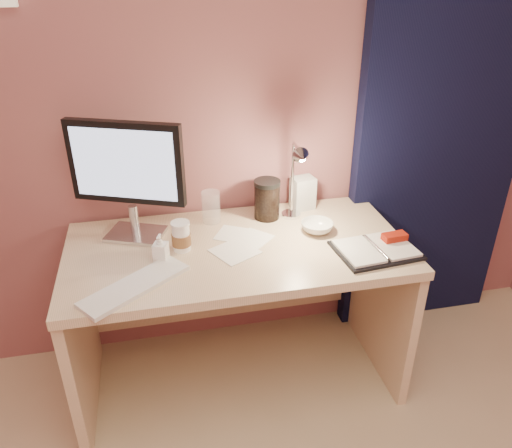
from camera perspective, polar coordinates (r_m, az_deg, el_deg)
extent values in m
plane|color=#925655|center=(2.21, -4.19, 14.16)|extent=(3.50, 0.00, 3.50)
cube|color=black|center=(2.56, 20.60, 10.94)|extent=(0.85, 0.08, 2.20)
cube|color=beige|center=(2.07, -2.15, -2.96)|extent=(1.40, 0.70, 0.04)
cube|color=beige|center=(2.30, -19.34, -12.49)|extent=(0.04, 0.66, 0.69)
cube|color=beige|center=(2.47, 13.91, -8.40)|extent=(0.04, 0.66, 0.69)
cube|color=beige|center=(2.52, -3.38, -5.20)|extent=(1.32, 0.03, 0.55)
cube|color=silver|center=(2.19, -13.54, -1.11)|extent=(0.28, 0.24, 0.02)
cylinder|color=silver|center=(2.16, -13.75, 0.53)|extent=(0.04, 0.04, 0.13)
cube|color=black|center=(2.06, -14.56, 6.89)|extent=(0.45, 0.22, 0.34)
cube|color=#B0C6EF|center=(2.03, -14.23, 6.63)|extent=(0.39, 0.17, 0.28)
cube|color=white|center=(1.86, -13.65, -6.87)|extent=(0.41, 0.35, 0.02)
cube|color=black|center=(2.08, 13.53, -2.96)|extent=(0.34, 0.27, 0.01)
cube|color=white|center=(2.03, 11.67, -3.06)|extent=(0.16, 0.22, 0.01)
cube|color=white|center=(2.11, 15.40, -2.34)|extent=(0.16, 0.22, 0.01)
cube|color=#9F240D|center=(2.13, 15.55, -1.42)|extent=(0.10, 0.06, 0.03)
cube|color=white|center=(2.02, -2.43, -3.14)|extent=(0.22, 0.22, 0.00)
cube|color=white|center=(2.15, -2.62, -1.17)|extent=(0.18, 0.18, 0.00)
cube|color=white|center=(2.11, -0.23, -1.63)|extent=(0.19, 0.19, 0.00)
cylinder|color=white|center=(2.03, -8.55, -1.51)|extent=(0.07, 0.07, 0.11)
cylinder|color=brown|center=(2.03, -8.53, -1.73)|extent=(0.08, 0.08, 0.05)
cylinder|color=white|center=(2.00, -8.67, 0.05)|extent=(0.08, 0.08, 0.01)
cylinder|color=white|center=(2.23, -5.17, 1.95)|extent=(0.08, 0.08, 0.14)
imported|color=silver|center=(2.17, 7.00, -0.33)|extent=(0.17, 0.17, 0.04)
imported|color=white|center=(1.97, -10.87, -2.72)|extent=(0.07, 0.07, 0.12)
cylinder|color=black|center=(2.25, 1.27, 2.62)|extent=(0.11, 0.11, 0.16)
cube|color=silver|center=(2.35, 5.36, 3.55)|extent=(0.11, 0.10, 0.15)
cylinder|color=silver|center=(2.30, 4.02, 1.09)|extent=(0.09, 0.09, 0.01)
cylinder|color=silver|center=(2.23, 4.17, 5.08)|extent=(0.01, 0.01, 0.33)
cone|color=silver|center=(2.03, 5.79, 7.59)|extent=(0.07, 0.06, 0.07)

